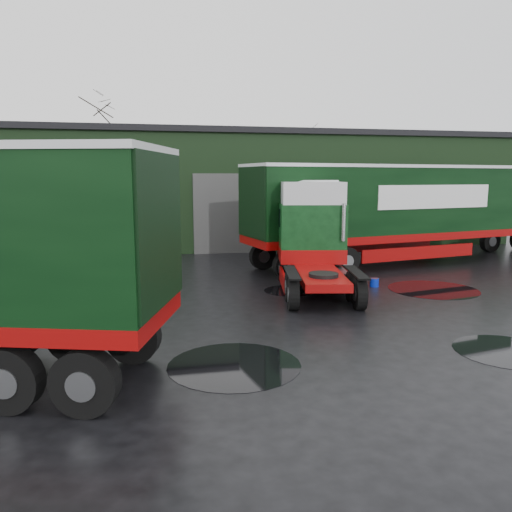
{
  "coord_description": "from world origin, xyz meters",
  "views": [
    {
      "loc": [
        -2.15,
        -10.89,
        3.82
      ],
      "look_at": [
        0.66,
        2.19,
        1.7
      ],
      "focal_mm": 35.0,
      "sensor_mm": 36.0,
      "label": 1
    }
  ],
  "objects_px": {
    "wash_bucket": "(374,283)",
    "tree_back_a": "(96,165)",
    "hero_tractor": "(317,238)",
    "lorry_right": "(389,215)",
    "warehouse": "(217,188)",
    "tree_back_b": "(295,178)"
  },
  "relations": [
    {
      "from": "wash_bucket",
      "to": "tree_back_a",
      "type": "relative_size",
      "value": 0.03
    },
    {
      "from": "hero_tractor",
      "to": "lorry_right",
      "type": "height_order",
      "value": "lorry_right"
    },
    {
      "from": "lorry_right",
      "to": "tree_back_a",
      "type": "height_order",
      "value": "tree_back_a"
    },
    {
      "from": "hero_tractor",
      "to": "lorry_right",
      "type": "distance_m",
      "value": 6.59
    },
    {
      "from": "warehouse",
      "to": "hero_tractor",
      "type": "bearing_deg",
      "value": -85.56
    },
    {
      "from": "tree_back_b",
      "to": "warehouse",
      "type": "bearing_deg",
      "value": -128.66
    },
    {
      "from": "hero_tractor",
      "to": "wash_bucket",
      "type": "xyz_separation_m",
      "value": [
        2.34,
        0.56,
        -1.7
      ]
    },
    {
      "from": "wash_bucket",
      "to": "tree_back_b",
      "type": "height_order",
      "value": "tree_back_b"
    },
    {
      "from": "hero_tractor",
      "to": "tree_back_a",
      "type": "relative_size",
      "value": 0.63
    },
    {
      "from": "warehouse",
      "to": "lorry_right",
      "type": "distance_m",
      "value": 12.57
    },
    {
      "from": "hero_tractor",
      "to": "tree_back_b",
      "type": "bearing_deg",
      "value": 86.03
    },
    {
      "from": "lorry_right",
      "to": "tree_back_b",
      "type": "height_order",
      "value": "tree_back_b"
    },
    {
      "from": "warehouse",
      "to": "tree_back_a",
      "type": "bearing_deg",
      "value": 128.66
    },
    {
      "from": "lorry_right",
      "to": "wash_bucket",
      "type": "xyz_separation_m",
      "value": [
        -2.46,
        -3.94,
        -2.04
      ]
    },
    {
      "from": "warehouse",
      "to": "wash_bucket",
      "type": "height_order",
      "value": "warehouse"
    },
    {
      "from": "tree_back_b",
      "to": "wash_bucket",
      "type": "bearing_deg",
      "value": -100.13
    },
    {
      "from": "hero_tractor",
      "to": "tree_back_a",
      "type": "bearing_deg",
      "value": 120.8
    },
    {
      "from": "tree_back_a",
      "to": "tree_back_b",
      "type": "distance_m",
      "value": 16.03
    },
    {
      "from": "tree_back_b",
      "to": "hero_tractor",
      "type": "bearing_deg",
      "value": -104.92
    },
    {
      "from": "warehouse",
      "to": "hero_tractor",
      "type": "xyz_separation_m",
      "value": [
        1.2,
        -15.5,
        -1.31
      ]
    },
    {
      "from": "warehouse",
      "to": "tree_back_b",
      "type": "relative_size",
      "value": 4.32
    },
    {
      "from": "tree_back_a",
      "to": "tree_back_b",
      "type": "bearing_deg",
      "value": 0.0
    }
  ]
}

